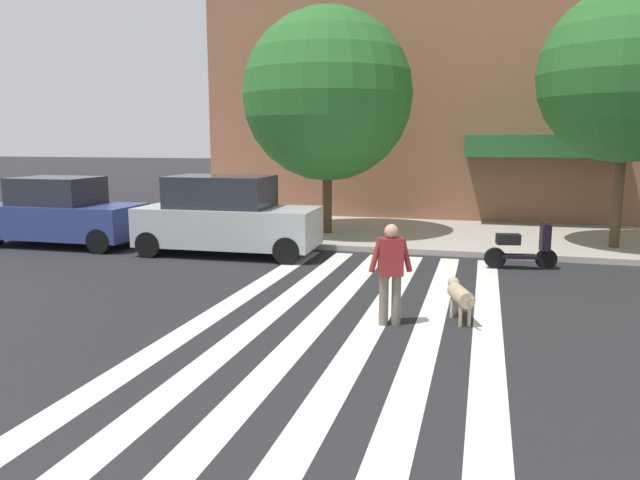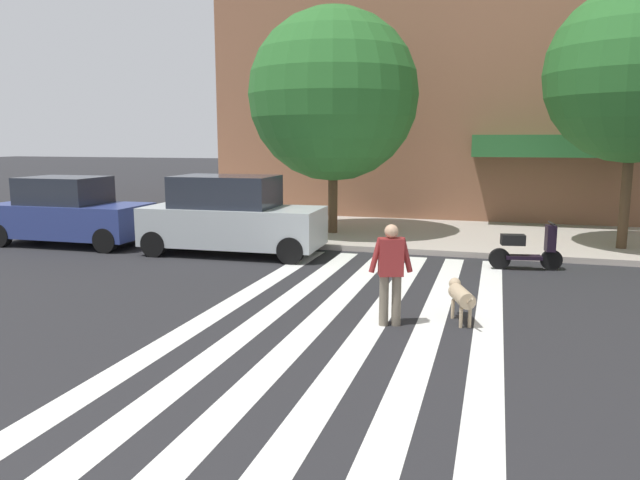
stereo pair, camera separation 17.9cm
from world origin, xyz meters
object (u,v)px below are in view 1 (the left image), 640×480
Objects in this scene: parked_scooter at (521,248)px; parked_car_near_curb at (62,213)px; street_tree_middle at (628,75)px; street_tree_nearest at (327,95)px; parked_car_behind_first at (226,217)px; pedestrian_dog_walker at (391,269)px; dog_on_leash at (460,295)px.

parked_car_near_curb is at bearing -179.19° from parked_scooter.
street_tree_nearest is at bearing 176.90° from street_tree_middle.
parked_car_behind_first is 5.00m from street_tree_nearest.
parked_car_near_curb is 12.26m from parked_scooter.
street_tree_nearest reaches higher than parked_car_near_curb.
parked_car_near_curb is 8.27m from street_tree_nearest.
parked_scooter is at bearing 65.73° from pedestrian_dog_walker.
parked_car_near_curb is 4.99m from parked_car_behind_first.
pedestrian_dog_walker is (3.20, -8.16, -3.30)m from street_tree_nearest.
dog_on_leash is at bearing 25.45° from pedestrian_dog_walker.
parked_car_near_curb is 0.66× the size of street_tree_middle.
parked_scooter is 7.33m from street_tree_nearest.
parked_car_behind_first is 7.47m from dog_on_leash.
street_tree_nearest reaches higher than parked_car_behind_first.
pedestrian_dog_walker is at bearing -114.27° from parked_scooter.
street_tree_nearest is at bearing 149.91° from parked_scooter.
street_tree_middle is (14.73, 2.90, 3.65)m from parked_car_near_curb.
street_tree_middle reaches higher than parked_scooter.
parked_scooter is at bearing -30.09° from street_tree_nearest.
pedestrian_dog_walker reaches higher than parked_scooter.
dog_on_leash is (-1.19, -4.49, -0.03)m from parked_scooter.
street_tree_nearest is at bearing 26.09° from parked_car_near_curb.
dog_on_leash is (-3.66, -7.22, -4.11)m from street_tree_middle.
street_tree_middle is at bearing 63.12° from dog_on_leash.
parked_scooter is 0.25× the size of street_tree_nearest.
parked_scooter is at bearing -132.21° from street_tree_middle.
street_tree_nearest is (6.80, 3.33, 3.32)m from parked_car_near_curb.
pedestrian_dog_walker is 1.51× the size of dog_on_leash.
parked_car_near_curb is 0.94× the size of parked_car_behind_first.
parked_scooter is at bearing 1.37° from parked_car_behind_first.
parked_car_near_curb is 2.66× the size of pedestrian_dog_walker.
street_tree_middle reaches higher than pedestrian_dog_walker.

